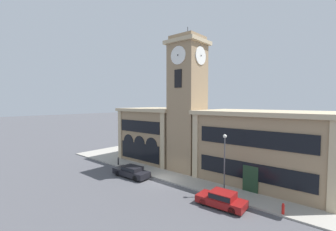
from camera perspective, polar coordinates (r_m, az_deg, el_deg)
ground_plane at (r=26.82m, az=-1.70°, el=-16.18°), size 300.00×300.00×0.00m
sidewalk_kerb at (r=31.78m, az=6.59°, el=-12.91°), size 39.90×13.28×0.15m
clock_tower at (r=29.19m, az=4.93°, el=2.89°), size 4.54×4.54×18.54m
town_hall_left_wing at (r=35.68m, az=-2.41°, el=-4.55°), size 10.44×8.87×8.07m
town_hall_right_wing at (r=27.49m, az=23.32°, el=-7.25°), size 14.43×8.87×8.02m
parked_car_near at (r=28.11m, az=-9.25°, el=-13.79°), size 4.95×2.00×1.32m
parked_car_mid at (r=21.04m, az=13.47°, el=-19.88°), size 4.25×1.98×1.34m
street_lamp at (r=22.14m, az=14.18°, el=-9.81°), size 0.36×0.36×5.82m
bollard at (r=33.06m, az=-12.53°, el=-11.26°), size 0.18×0.18×1.06m
fire_hydrant at (r=21.24m, az=27.20°, el=-20.31°), size 0.22×0.22×0.87m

